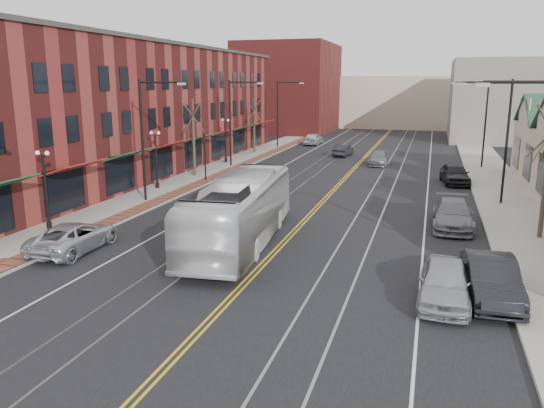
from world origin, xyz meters
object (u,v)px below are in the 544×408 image
Objects in this scene: parked_car_a at (445,282)px; parked_car_d at (455,174)px; parked_suv at (74,237)px; parked_car_c at (453,214)px; transit_bus at (240,211)px; parked_car_b at (491,279)px.

parked_car_a is 0.96× the size of parked_car_d.
parked_car_c is at bearing -152.67° from parked_suv.
transit_bus is 10.73m from parked_car_a.
transit_bus is 2.43× the size of parked_suv.
parked_suv is 1.06× the size of parked_car_d.
parked_car_c is (17.55, 9.67, 0.07)m from parked_suv.
parked_car_b is at bearing 176.80° from parked_suv.
parked_car_b is 0.93× the size of parked_car_c.
parked_car_a reaches higher than parked_car_c.
transit_bus reaches higher than parked_car_d.
transit_bus is 2.50× the size of parked_car_b.
parked_car_a is 0.86× the size of parked_car_c.
parked_suv is 0.95× the size of parked_car_c.
parked_car_a is at bearing -100.49° from parked_car_d.
parked_car_b reaches higher than parked_suv.
parked_car_a is 1.79m from parked_car_b.
transit_bus reaches higher than parked_suv.
parked_suv is 18.61m from parked_car_b.
parked_suv is at bearing 18.98° from transit_bus.
transit_bus is 8.07m from parked_suv.
parked_car_a is 24.86m from parked_car_d.
parked_car_b is at bearing -84.43° from parked_car_c.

